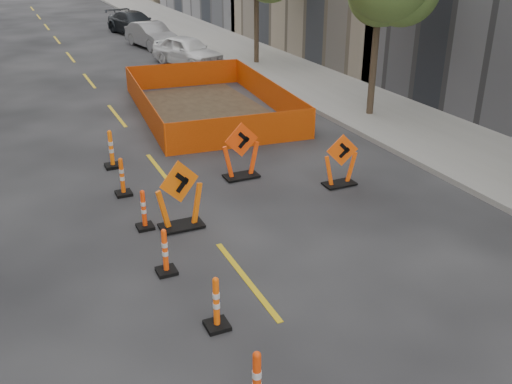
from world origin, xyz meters
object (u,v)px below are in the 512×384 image
channelizer_8 (111,149)px  chevron_sign_right (341,160)px  channelizer_3 (257,383)px  chevron_sign_center (241,150)px  channelizer_7 (122,177)px  parked_car_mid (151,35)px  chevron_sign_left (180,195)px  channelizer_5 (165,251)px  channelizer_6 (144,209)px  parked_car_far (134,23)px  parked_car_near (187,51)px  channelizer_4 (216,303)px

channelizer_8 → chevron_sign_right: bearing=-35.9°
channelizer_3 → chevron_sign_center: chevron_sign_center is taller
channelizer_7 → parked_car_mid: 20.94m
chevron_sign_left → channelizer_5: bearing=-132.0°
channelizer_3 → chevron_sign_right: size_ratio=0.75×
channelizer_6 → chevron_sign_left: 0.90m
chevron_sign_right → parked_car_far: size_ratio=0.29×
parked_car_far → chevron_sign_center: bearing=-111.5°
parked_car_mid → chevron_sign_left: bearing=-113.8°
channelizer_6 → channelizer_7: (-0.04, 2.03, 0.03)m
chevron_sign_center → chevron_sign_right: chevron_sign_center is taller
channelizer_6 → channelizer_5: bearing=-92.5°
parked_car_near → channelizer_6: bearing=-131.2°
chevron_sign_left → channelizer_6: bearing=142.2°
channelizer_4 → channelizer_8: bearing=90.8°
channelizer_4 → parked_car_near: 21.45m
chevron_sign_right → channelizer_7: bearing=172.4°
channelizer_3 → channelizer_5: size_ratio=1.10×
channelizer_3 → parked_car_mid: bearing=77.9°
channelizer_3 → parked_car_mid: parked_car_mid is taller
channelizer_7 → channelizer_8: 2.03m
channelizer_3 → channelizer_8: bearing=89.7°
chevron_sign_left → parked_car_near: chevron_sign_left is taller
channelizer_4 → chevron_sign_right: (5.13, 4.31, 0.22)m
channelizer_3 → channelizer_7: bearing=90.6°
chevron_sign_left → parked_car_near: bearing=55.8°
parked_car_far → parked_car_near: bearing=-103.7°
channelizer_4 → chevron_sign_left: chevron_sign_left is taller
channelizer_3 → parked_car_mid: (6.02, 28.13, 0.18)m
channelizer_7 → chevron_sign_left: chevron_sign_left is taller
chevron_sign_right → parked_car_far: 27.10m
parked_car_far → channelizer_5: bearing=-116.8°
channelizer_5 → parked_car_far: parked_car_far is taller
channelizer_7 → parked_car_far: 26.10m
channelizer_4 → channelizer_7: channelizer_7 is taller
channelizer_5 → parked_car_near: parked_car_near is taller
channelizer_3 → channelizer_6: (-0.04, 6.08, -0.07)m
channelizer_8 → chevron_sign_left: size_ratio=0.67×
channelizer_5 → channelizer_6: size_ratio=1.03×
channelizer_3 → parked_car_far: 34.00m
channelizer_4 → channelizer_3: bearing=-94.9°
channelizer_4 → parked_car_mid: parked_car_mid is taller
channelizer_7 → parked_car_near: size_ratio=0.24×
channelizer_5 → parked_car_mid: size_ratio=0.22×
channelizer_6 → chevron_sign_center: chevron_sign_center is taller
channelizer_8 → chevron_sign_right: (5.25, -3.80, 0.16)m
channelizer_4 → channelizer_6: bearing=93.0°
channelizer_8 → parked_car_far: bearing=75.1°
channelizer_3 → chevron_sign_left: 5.82m
parked_car_near → parked_car_far: 10.87m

